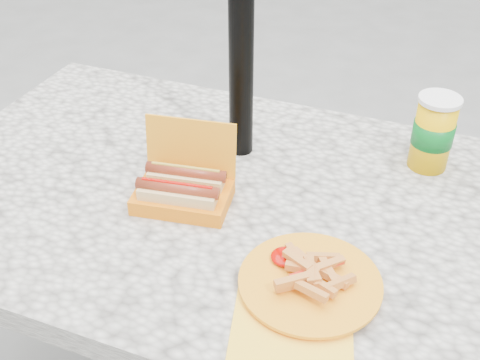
% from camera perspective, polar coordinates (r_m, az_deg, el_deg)
% --- Properties ---
extents(picnic_table, '(1.20, 0.80, 0.75)m').
position_cam_1_polar(picnic_table, '(1.25, -2.58, -4.99)').
color(picnic_table, beige).
rests_on(picnic_table, ground).
extents(hotdog_box, '(0.20, 0.16, 0.15)m').
position_cam_1_polar(hotdog_box, '(1.14, -5.41, -0.79)').
color(hotdog_box, orange).
rests_on(hotdog_box, picnic_table).
extents(fries_plate, '(0.23, 0.33, 0.05)m').
position_cam_1_polar(fries_plate, '(0.98, 6.48, -9.82)').
color(fries_plate, yellow).
rests_on(fries_plate, picnic_table).
extents(soda_cup, '(0.08, 0.08, 0.16)m').
position_cam_1_polar(soda_cup, '(1.27, 17.85, 4.31)').
color(soda_cup, '#F4B402').
rests_on(soda_cup, picnic_table).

